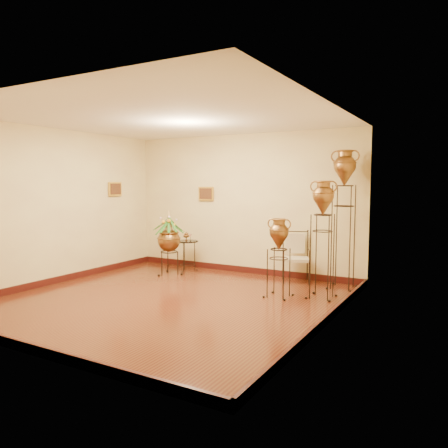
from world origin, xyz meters
The scene contains 8 objects.
ground centered at (0.00, 0.00, 0.00)m, with size 5.00×5.00×0.00m, color #5C2C15.
room_shell centered at (-0.01, 0.01, 1.73)m, with size 5.02×5.02×2.81m.
amphora_tall centered at (2.15, 2.10, 1.23)m, with size 0.59×0.59×2.40m.
amphora_mid centered at (2.03, 1.31, 0.95)m, with size 0.46×0.46×1.89m.
amphora_short centered at (1.41, 1.02, 0.64)m, with size 0.46×0.46×1.29m.
planter_urn centered at (-1.16, 1.56, 0.74)m, with size 0.94×0.94×1.33m.
armchair centered at (1.29, 2.15, 0.47)m, with size 0.68×0.66×0.94m.
side_table centered at (-1.05, 2.05, 0.33)m, with size 0.56×0.56×0.80m.
Camera 1 is at (4.05, -5.38, 1.81)m, focal length 35.00 mm.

